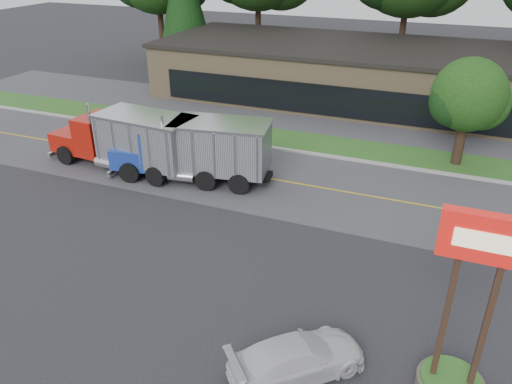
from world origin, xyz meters
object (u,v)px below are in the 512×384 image
dump_truck_blue (200,149)px  rally_car (298,357)px  dump_truck_red (129,139)px  bilo_sign (461,340)px

dump_truck_blue → rally_car: bearing=120.4°
dump_truck_red → dump_truck_blue: bearing=-172.5°
dump_truck_red → dump_truck_blue: 4.34m
bilo_sign → dump_truck_red: 20.18m
bilo_sign → rally_car: size_ratio=1.40×
dump_truck_blue → rally_car: (8.97, -10.99, -1.19)m
bilo_sign → dump_truck_red: bearing=150.9°
bilo_sign → dump_truck_red: (-17.62, 9.82, -0.21)m
dump_truck_blue → rally_car: dump_truck_blue is taller
bilo_sign → dump_truck_blue: size_ratio=0.67×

